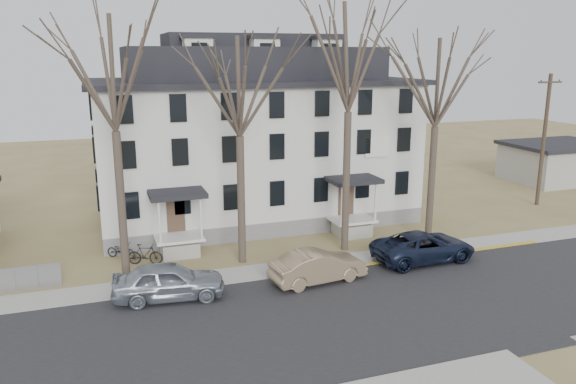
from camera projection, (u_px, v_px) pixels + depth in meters
name	position (u px, v px, depth m)	size (l,w,h in m)	color
ground	(424.00, 330.00, 22.66)	(120.00, 120.00, 0.00)	olive
main_road	(399.00, 309.00, 24.49)	(120.00, 10.00, 0.04)	#27272A
far_sidewalk	(342.00, 262.00, 29.99)	(120.00, 2.00, 0.08)	#A09F97
yellow_curb	(432.00, 257.00, 30.76)	(14.00, 0.25, 0.06)	gold
boarding_house	(254.00, 138.00, 37.20)	(20.80, 12.36, 12.05)	slate
distant_building	(557.00, 162.00, 48.89)	(8.50, 6.50, 3.35)	#A09F97
tree_far_left	(111.00, 65.00, 25.66)	(8.40, 8.40, 13.72)	#473B31
tree_mid_left	(239.00, 79.00, 27.75)	(7.80, 7.80, 12.74)	#473B31
tree_center	(350.00, 49.00, 29.31)	(9.00, 9.00, 14.70)	#473B31
tree_mid_right	(438.00, 76.00, 31.42)	(7.80, 7.80, 12.74)	#473B31
utility_pole_far	(544.00, 139.00, 40.22)	(2.00, 0.28, 9.50)	#3D3023
car_silver	(169.00, 282.00, 25.26)	(2.01, 4.99, 1.70)	#919CA8
car_tan	(318.00, 267.00, 27.19)	(1.65, 4.75, 1.56)	#8E765A
car_navy	(424.00, 247.00, 29.96)	(2.60, 5.64, 1.57)	#151D33
bicycle_left	(121.00, 251.00, 30.42)	(0.58, 1.67, 0.88)	black
bicycle_right	(145.00, 255.00, 29.47)	(0.52, 1.85, 1.11)	black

